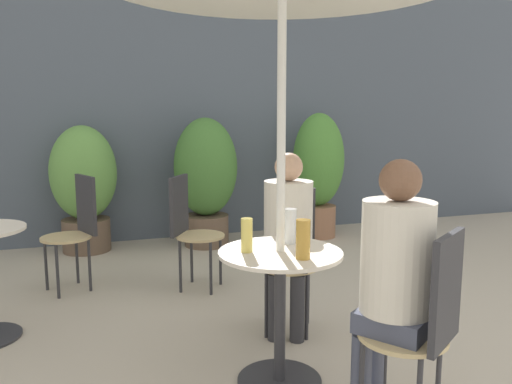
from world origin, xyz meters
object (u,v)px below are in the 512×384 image
seated_person_0 (394,271)px  potted_plant_0 (84,183)px  bistro_chair_0 (425,318)px  beer_glass_2 (290,226)px  cafe_table_near (280,294)px  potted_plant_1 (206,176)px  bistro_chair_3 (189,222)px  beer_glass_1 (303,239)px  bistro_chair_1 (289,246)px  beer_glass_0 (247,235)px  potted_plant_2 (318,169)px  seated_person_1 (288,228)px  bistro_chair_2 (77,223)px

seated_person_0 → potted_plant_0: bearing=-104.1°
bistro_chair_0 → beer_glass_2: bearing=-101.6°
cafe_table_near → potted_plant_1: (0.27, 2.94, 0.28)m
bistro_chair_3 → beer_glass_2: bistro_chair_3 is taller
potted_plant_1 → beer_glass_1: bearing=-93.9°
bistro_chair_1 → bistro_chair_3: same height
beer_glass_1 → bistro_chair_1: bearing=72.1°
beer_glass_0 → beer_glass_2: size_ratio=0.92×
bistro_chair_3 → potted_plant_2: 2.21m
beer_glass_1 → bistro_chair_3: bearing=97.1°
seated_person_0 → seated_person_1: (-0.08, 1.05, -0.02)m
beer_glass_1 → beer_glass_2: bearing=79.7°
bistro_chair_3 → beer_glass_2: size_ratio=4.88×
bistro_chair_2 → beer_glass_2: bistro_chair_2 is taller
potted_plant_1 → potted_plant_2: size_ratio=0.96×
bistro_chair_0 → seated_person_1: 1.19m
bistro_chair_2 → beer_glass_1: bistro_chair_2 is taller
seated_person_0 → potted_plant_2: (1.26, 3.43, 0.07)m
cafe_table_near → beer_glass_1: bearing=-71.9°
bistro_chair_2 → bistro_chair_3: 0.91m
bistro_chair_3 → bistro_chair_2: bearing=103.9°
bistro_chair_0 → bistro_chair_3: size_ratio=1.00×
seated_person_0 → beer_glass_1: size_ratio=6.32×
beer_glass_2 → bistro_chair_2: bearing=123.0°
bistro_chair_3 → seated_person_1: seated_person_1 is taller
bistro_chair_3 → beer_glass_0: bearing=-148.5°
cafe_table_near → potted_plant_1: potted_plant_1 is taller
seated_person_0 → beer_glass_2: seated_person_0 is taller
bistro_chair_0 → beer_glass_0: 0.93m
beer_glass_0 → bistro_chair_2: bearing=115.0°
bistro_chair_2 → beer_glass_0: bearing=1.9°
beer_glass_1 → potted_plant_0: 3.44m
seated_person_1 → beer_glass_2: seated_person_1 is taller
bistro_chair_2 → beer_glass_1: size_ratio=4.80×
bistro_chair_3 → bistro_chair_0: bearing=-133.7°
seated_person_1 → potted_plant_2: size_ratio=0.82×
cafe_table_near → bistro_chair_1: bearing=64.4°
bistro_chair_1 → beer_glass_2: (-0.22, -0.55, 0.26)m
bistro_chair_2 → bistro_chair_1: bearing=25.0°
beer_glass_2 → potted_plant_2: size_ratio=0.13×
potted_plant_1 → potted_plant_2: 1.34m
bistro_chair_1 → seated_person_0: size_ratio=0.76×
bistro_chair_1 → beer_glass_2: bearing=-86.2°
potted_plant_2 → potted_plant_0: bearing=176.0°
beer_glass_2 → potted_plant_2: bearing=61.9°
bistro_chair_1 → potted_plant_0: size_ratio=0.71×
bistro_chair_0 → bistro_chair_3: (-0.60, 2.25, 0.00)m
beer_glass_0 → potted_plant_0: (-0.82, 3.07, -0.08)m
seated_person_1 → beer_glass_2: (-0.15, -0.41, 0.11)m
seated_person_0 → beer_glass_2: size_ratio=6.43×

